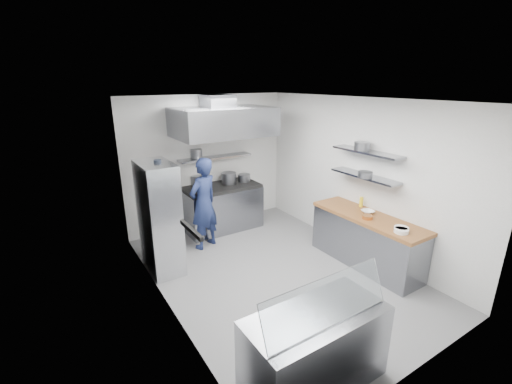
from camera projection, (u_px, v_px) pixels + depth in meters
floor at (275, 272)px, 5.74m from camera, size 5.00×5.00×0.00m
ceiling at (279, 100)px, 4.87m from camera, size 5.00×5.00×0.00m
wall_back at (208, 162)px, 7.31m from camera, size 3.60×2.80×0.02m
wall_front at (428, 261)px, 3.30m from camera, size 3.60×2.80×0.02m
wall_left at (163, 216)px, 4.39m from camera, size 2.80×5.00×0.02m
wall_right at (357, 176)px, 6.23m from camera, size 2.80×5.00×0.02m
gas_range at (222, 208)px, 7.34m from camera, size 1.60×0.80×0.90m
cooktop at (222, 187)px, 7.19m from camera, size 1.57×0.78×0.06m
stock_pot_left at (197, 180)px, 7.23m from camera, size 0.27×0.27×0.20m
stock_pot_mid at (229, 178)px, 7.30m from camera, size 0.31×0.31×0.24m
stock_pot_right at (244, 178)px, 7.46m from camera, size 0.27×0.27×0.16m
over_range_shelf at (216, 157)px, 7.20m from camera, size 1.60×0.30×0.04m
shelf_pot_a at (196, 153)px, 7.05m from camera, size 0.23×0.23×0.18m
extractor_hood at (224, 122)px, 6.62m from camera, size 1.90×1.15×0.55m
hood_duct at (218, 101)px, 6.68m from camera, size 0.55×0.55×0.24m
red_firebox at (151, 170)px, 6.62m from camera, size 0.22×0.10×0.26m
chef at (204, 204)px, 6.37m from camera, size 0.75×0.63×1.75m
wire_rack at (159, 218)px, 5.59m from camera, size 0.50×0.90×1.85m
rack_bin_a at (163, 228)px, 5.50m from camera, size 0.16×0.20×0.18m
rack_bin_b at (151, 191)px, 5.74m from camera, size 0.14×0.18×0.16m
rack_jar at (158, 165)px, 5.34m from camera, size 0.12×0.12×0.18m
knife_strip at (191, 230)px, 3.63m from camera, size 0.04×0.55×0.05m
prep_counter_base at (366, 242)px, 5.89m from camera, size 0.62×2.00×0.84m
prep_counter_top at (368, 217)px, 5.75m from camera, size 0.65×2.04×0.06m
plate_stack_a at (401, 229)px, 5.16m from camera, size 0.21×0.21×0.06m
plate_stack_b at (401, 231)px, 5.09m from camera, size 0.21×0.21×0.06m
copper_pan at (367, 217)px, 5.60m from camera, size 0.17×0.17×0.06m
squeeze_bottle at (361, 202)px, 6.13m from camera, size 0.07×0.07×0.18m
mixing_bowl at (368, 212)px, 5.84m from camera, size 0.24×0.24×0.05m
wall_shelf_lower at (364, 176)px, 5.87m from camera, size 0.30×1.30×0.04m
wall_shelf_upper at (367, 152)px, 5.74m from camera, size 0.30×1.30×0.04m
shelf_pot_c at (365, 175)px, 5.69m from camera, size 0.24×0.24×0.10m
shelf_pot_d at (362, 146)px, 5.77m from camera, size 0.26×0.26×0.14m
display_case at (315, 349)px, 3.53m from camera, size 1.50×0.70×0.85m
display_glass at (327, 302)px, 3.23m from camera, size 1.47×0.19×0.42m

